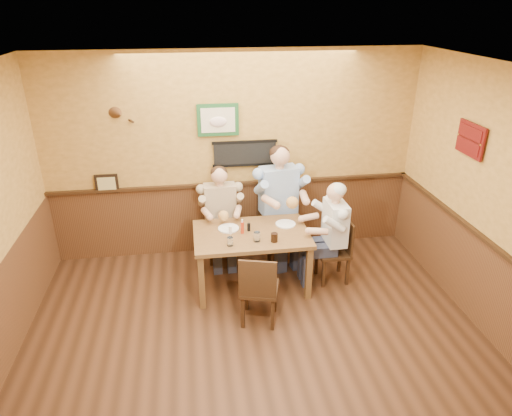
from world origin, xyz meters
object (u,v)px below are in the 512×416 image
(water_glass_mid, at_px, (257,237))
(pepper_shaker, at_px, (249,227))
(chair_back_right, at_px, (278,222))
(chair_near_side, at_px, (259,287))
(cola_tumbler, at_px, (274,237))
(diner_white_elder, at_px, (334,238))
(chair_back_left, at_px, (221,231))
(water_glass_left, at_px, (230,242))
(salt_shaker, at_px, (230,230))
(hot_sauce_bottle, at_px, (242,227))
(diner_tan_shirt, at_px, (221,219))
(chair_right_end, at_px, (333,251))
(dining_table, at_px, (251,239))
(diner_blue_polo, at_px, (278,208))

(water_glass_mid, relative_size, pepper_shaker, 1.17)
(chair_back_right, height_order, chair_near_side, chair_back_right)
(chair_near_side, distance_m, cola_tumbler, 0.62)
(diner_white_elder, bearing_deg, water_glass_mid, -80.14)
(chair_near_side, xyz_separation_m, cola_tumbler, (0.24, 0.45, 0.36))
(chair_back_left, height_order, pepper_shaker, chair_back_left)
(water_glass_left, bearing_deg, cola_tumbler, 2.46)
(chair_near_side, relative_size, cola_tumbler, 8.25)
(chair_back_right, relative_size, pepper_shaker, 10.16)
(cola_tumbler, bearing_deg, pepper_shaker, 129.31)
(water_glass_left, xyz_separation_m, salt_shaker, (0.03, 0.30, -0.00))
(chair_near_side, bearing_deg, diner_white_elder, -132.04)
(hot_sauce_bottle, bearing_deg, chair_near_side, -81.92)
(hot_sauce_bottle, bearing_deg, chair_back_right, 50.54)
(salt_shaker, bearing_deg, pepper_shaker, 10.03)
(diner_tan_shirt, height_order, salt_shaker, diner_tan_shirt)
(chair_right_end, distance_m, chair_near_side, 1.25)
(chair_right_end, bearing_deg, chair_back_right, -143.05)
(diner_white_elder, xyz_separation_m, water_glass_mid, (-1.01, -0.19, 0.20))
(chair_back_left, relative_size, salt_shaker, 8.50)
(chair_right_end, relative_size, pepper_shaker, 8.46)
(cola_tumbler, relative_size, pepper_shaker, 1.07)
(chair_back_left, bearing_deg, cola_tumbler, -61.68)
(chair_back_left, relative_size, pepper_shaker, 8.62)
(dining_table, relative_size, hot_sauce_bottle, 8.36)
(water_glass_mid, relative_size, hot_sauce_bottle, 0.70)
(diner_white_elder, bearing_deg, chair_back_left, -119.27)
(chair_near_side, relative_size, diner_blue_polo, 0.61)
(chair_near_side, height_order, water_glass_mid, chair_near_side)
(dining_table, distance_m, cola_tumbler, 0.38)
(chair_right_end, distance_m, cola_tumbler, 0.93)
(chair_right_end, height_order, hot_sauce_bottle, hot_sauce_bottle)
(chair_back_right, height_order, chair_right_end, chair_back_right)
(chair_back_right, xyz_separation_m, water_glass_left, (-0.76, -0.99, 0.30))
(chair_near_side, height_order, diner_tan_shirt, diner_tan_shirt)
(water_glass_mid, bearing_deg, dining_table, 98.95)
(dining_table, xyz_separation_m, chair_back_left, (-0.32, 0.71, -0.23))
(water_glass_left, bearing_deg, chair_back_right, 52.61)
(water_glass_mid, bearing_deg, water_glass_left, -169.16)
(chair_back_right, distance_m, chair_right_end, 0.94)
(chair_right_end, bearing_deg, chair_near_side, -58.21)
(chair_right_end, relative_size, cola_tumbler, 7.92)
(water_glass_left, xyz_separation_m, hot_sauce_bottle, (0.18, 0.29, 0.03))
(cola_tumbler, bearing_deg, chair_back_left, 119.94)
(chair_near_side, xyz_separation_m, hot_sauce_bottle, (-0.10, 0.71, 0.39))
(water_glass_mid, xyz_separation_m, salt_shaker, (-0.29, 0.24, -0.01))
(pepper_shaker, bearing_deg, salt_shaker, -169.97)
(water_glass_mid, bearing_deg, chair_right_end, 10.74)
(diner_white_elder, relative_size, salt_shaker, 11.91)
(hot_sauce_bottle, height_order, pepper_shaker, hot_sauce_bottle)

